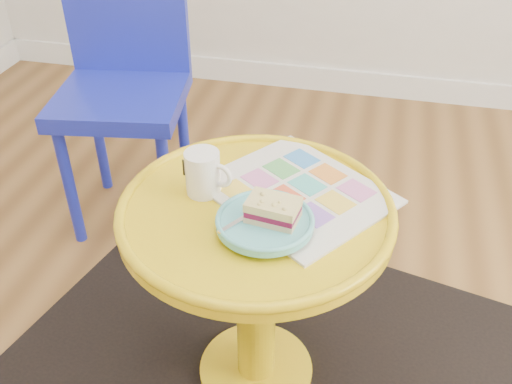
% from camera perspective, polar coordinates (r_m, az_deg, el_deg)
% --- Properties ---
extents(room_walls, '(4.00, 4.00, 4.00)m').
position_cam_1_polar(room_walls, '(2.33, -15.21, 2.61)').
color(room_walls, silver).
rests_on(room_walls, ground).
extents(rug, '(1.52, 1.37, 0.01)m').
position_cam_1_polar(rug, '(1.60, 0.00, -17.48)').
color(rug, black).
rests_on(rug, ground).
extents(side_table, '(0.59, 0.59, 0.56)m').
position_cam_1_polar(side_table, '(1.30, 0.00, -7.02)').
color(side_table, gold).
rests_on(side_table, ground).
extents(chair, '(0.46, 0.46, 0.90)m').
position_cam_1_polar(chair, '(1.94, -13.06, 11.52)').
color(chair, '#1B25B2').
rests_on(chair, ground).
extents(newspaper, '(0.48, 0.46, 0.01)m').
position_cam_1_polar(newspaper, '(1.24, 4.07, 0.03)').
color(newspaper, silver).
rests_on(newspaper, side_table).
extents(mug, '(0.11, 0.08, 0.10)m').
position_cam_1_polar(mug, '(1.22, -5.26, 2.03)').
color(mug, white).
rests_on(mug, side_table).
extents(plate, '(0.20, 0.20, 0.02)m').
position_cam_1_polar(plate, '(1.13, 0.90, -3.06)').
color(plate, '#5CBEC4').
rests_on(plate, newspaper).
extents(cake_slice, '(0.11, 0.08, 0.04)m').
position_cam_1_polar(cake_slice, '(1.11, 1.72, -1.79)').
color(cake_slice, '#D3BC8C').
rests_on(cake_slice, plate).
extents(fork, '(0.09, 0.13, 0.00)m').
position_cam_1_polar(fork, '(1.13, -0.76, -2.34)').
color(fork, silver).
rests_on(fork, plate).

